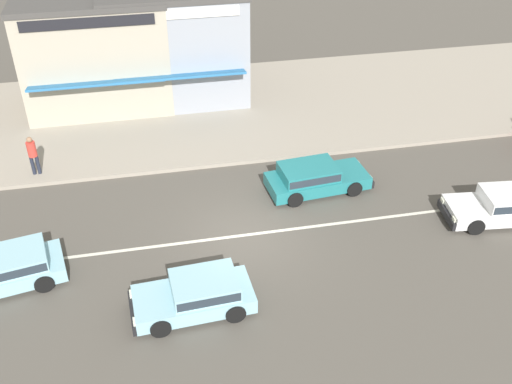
{
  "coord_description": "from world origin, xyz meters",
  "views": [
    {
      "loc": [
        -2.82,
        -15.89,
        12.93
      ],
      "look_at": [
        0.68,
        1.36,
        0.8
      ],
      "focal_mm": 42.0,
      "sensor_mm": 36.0,
      "label": 1
    }
  ],
  "objects_px": {
    "hatchback_pale_blue_3": "(197,294)",
    "pedestrian_near_clock": "(32,153)",
    "hatchback_teal_5": "(314,177)",
    "shopfront_far_kios": "(173,39)",
    "hatchback_pale_blue_4": "(5,269)",
    "shopfront_mid_block": "(96,51)",
    "hatchback_white_2": "(504,205)"
  },
  "relations": [
    {
      "from": "pedestrian_near_clock",
      "to": "shopfront_mid_block",
      "type": "relative_size",
      "value": 0.25
    },
    {
      "from": "hatchback_teal_5",
      "to": "shopfront_far_kios",
      "type": "xyz_separation_m",
      "value": [
        -4.29,
        9.77,
        2.19
      ]
    },
    {
      "from": "hatchback_white_2",
      "to": "shopfront_far_kios",
      "type": "bearing_deg",
      "value": 128.96
    },
    {
      "from": "hatchback_white_2",
      "to": "shopfront_far_kios",
      "type": "height_order",
      "value": "shopfront_far_kios"
    },
    {
      "from": "hatchback_pale_blue_3",
      "to": "pedestrian_near_clock",
      "type": "relative_size",
      "value": 2.25
    },
    {
      "from": "shopfront_far_kios",
      "to": "hatchback_teal_5",
      "type": "bearing_deg",
      "value": -66.27
    },
    {
      "from": "hatchback_pale_blue_3",
      "to": "shopfront_far_kios",
      "type": "bearing_deg",
      "value": 87.02
    },
    {
      "from": "hatchback_white_2",
      "to": "hatchback_teal_5",
      "type": "xyz_separation_m",
      "value": [
        -6.08,
        3.06,
        0.0
      ]
    },
    {
      "from": "hatchback_pale_blue_4",
      "to": "shopfront_mid_block",
      "type": "height_order",
      "value": "shopfront_mid_block"
    },
    {
      "from": "hatchback_pale_blue_3",
      "to": "hatchback_pale_blue_4",
      "type": "relative_size",
      "value": 0.91
    },
    {
      "from": "hatchback_white_2",
      "to": "hatchback_pale_blue_3",
      "type": "distance_m",
      "value": 11.38
    },
    {
      "from": "hatchback_white_2",
      "to": "hatchback_pale_blue_4",
      "type": "relative_size",
      "value": 0.98
    },
    {
      "from": "hatchback_white_2",
      "to": "hatchback_teal_5",
      "type": "height_order",
      "value": "same"
    },
    {
      "from": "hatchback_white_2",
      "to": "hatchback_pale_blue_4",
      "type": "distance_m",
      "value": 16.8
    },
    {
      "from": "hatchback_teal_5",
      "to": "pedestrian_near_clock",
      "type": "bearing_deg",
      "value": 163.63
    },
    {
      "from": "hatchback_teal_5",
      "to": "hatchback_pale_blue_3",
      "type": "bearing_deg",
      "value": -133.66
    },
    {
      "from": "hatchback_teal_5",
      "to": "shopfront_far_kios",
      "type": "relative_size",
      "value": 0.62
    },
    {
      "from": "shopfront_far_kios",
      "to": "hatchback_pale_blue_3",
      "type": "bearing_deg",
      "value": -92.98
    },
    {
      "from": "hatchback_pale_blue_4",
      "to": "pedestrian_near_clock",
      "type": "height_order",
      "value": "pedestrian_near_clock"
    },
    {
      "from": "hatchback_pale_blue_4",
      "to": "pedestrian_near_clock",
      "type": "relative_size",
      "value": 2.48
    },
    {
      "from": "hatchback_teal_5",
      "to": "shopfront_far_kios",
      "type": "bearing_deg",
      "value": 113.73
    },
    {
      "from": "hatchback_pale_blue_3",
      "to": "shopfront_mid_block",
      "type": "distance_m",
      "value": 14.8
    },
    {
      "from": "hatchback_pale_blue_4",
      "to": "shopfront_far_kios",
      "type": "bearing_deg",
      "value": 63.38
    },
    {
      "from": "hatchback_white_2",
      "to": "hatchback_pale_blue_3",
      "type": "xyz_separation_m",
      "value": [
        -11.15,
        -2.26,
        -0.0
      ]
    },
    {
      "from": "hatchback_white_2",
      "to": "shopfront_mid_block",
      "type": "xyz_separation_m",
      "value": [
        -13.97,
        12.11,
        2.13
      ]
    },
    {
      "from": "hatchback_teal_5",
      "to": "shopfront_mid_block",
      "type": "relative_size",
      "value": 0.62
    },
    {
      "from": "shopfront_mid_block",
      "to": "shopfront_far_kios",
      "type": "height_order",
      "value": "shopfront_far_kios"
    },
    {
      "from": "hatchback_pale_blue_4",
      "to": "shopfront_far_kios",
      "type": "distance_m",
      "value": 14.53
    },
    {
      "from": "hatchback_pale_blue_3",
      "to": "hatchback_teal_5",
      "type": "height_order",
      "value": "same"
    },
    {
      "from": "hatchback_teal_5",
      "to": "pedestrian_near_clock",
      "type": "xyz_separation_m",
      "value": [
        -10.43,
        3.06,
        0.51
      ]
    },
    {
      "from": "hatchback_pale_blue_3",
      "to": "pedestrian_near_clock",
      "type": "height_order",
      "value": "pedestrian_near_clock"
    },
    {
      "from": "pedestrian_near_clock",
      "to": "shopfront_mid_block",
      "type": "bearing_deg",
      "value": 67.08
    }
  ]
}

